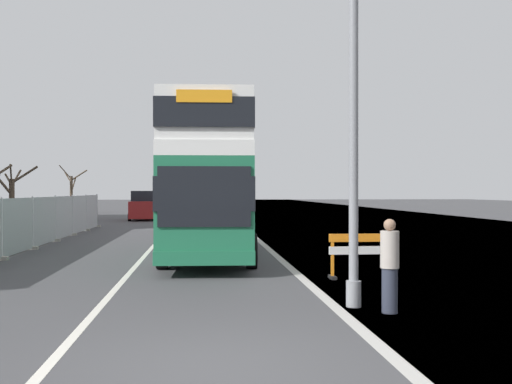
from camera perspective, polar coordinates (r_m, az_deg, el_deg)
name	(u,v)px	position (r m, az deg, el deg)	size (l,w,h in m)	color
ground	(256,369)	(7.72, 0.05, -17.06)	(140.00, 280.00, 0.10)	#424244
double_decker_bus	(211,179)	(19.77, -4.51, 1.25)	(3.17, 10.63, 4.93)	#1E6B47
lamppost_foreground	(354,103)	(11.37, 9.62, 8.63)	(0.29, 0.70, 8.29)	gray
roadworks_barrier	(361,250)	(14.99, 10.38, -5.69)	(1.68, 0.44, 1.14)	orange
construction_site_fence	(44,222)	(25.15, -20.18, -2.76)	(0.44, 24.00, 2.03)	#A8AAAD
car_oncoming_near	(192,211)	(34.71, -6.30, -1.90)	(2.08, 4.24, 2.16)	silver
car_receding_mid	(144,206)	(44.77, -11.05, -1.41)	(1.97, 4.42, 2.22)	maroon
bare_tree_far_verge_mid	(12,193)	(49.35, -22.92, -0.06)	(2.97, 2.78, 4.31)	#4C3D2D
bare_tree_far_verge_far	(72,190)	(60.49, -17.75, 0.17)	(2.63, 2.30, 4.80)	#4C3D2D
pedestrian_at_kerb	(390,266)	(10.90, 13.06, -7.10)	(0.34, 0.34, 1.72)	#2D3342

